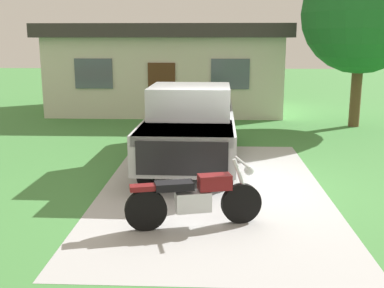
% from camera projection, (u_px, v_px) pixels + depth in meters
% --- Properties ---
extents(ground_plane, '(80.00, 80.00, 0.00)m').
position_uv_depth(ground_plane, '(213.00, 189.00, 9.39)').
color(ground_plane, '#448440').
extents(driveway_pad, '(4.41, 7.68, 0.01)m').
position_uv_depth(driveway_pad, '(213.00, 189.00, 9.39)').
color(driveway_pad, '#ADADAD').
rests_on(driveway_pad, ground).
extents(motorcycle, '(2.17, 0.88, 1.09)m').
position_uv_depth(motorcycle, '(196.00, 198.00, 7.41)').
color(motorcycle, black).
rests_on(motorcycle, ground).
extents(pickup_truck, '(2.09, 5.66, 1.90)m').
position_uv_depth(pickup_truck, '(191.00, 123.00, 11.31)').
color(pickup_truck, black).
rests_on(pickup_truck, ground).
extents(shade_tree, '(3.95, 3.95, 5.75)m').
position_uv_depth(shade_tree, '(362.00, 14.00, 15.38)').
color(shade_tree, brown).
rests_on(shade_tree, ground).
extents(neighbor_house, '(9.60, 5.60, 3.50)m').
position_uv_depth(neighbor_house, '(168.00, 67.00, 19.62)').
color(neighbor_house, beige).
rests_on(neighbor_house, ground).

